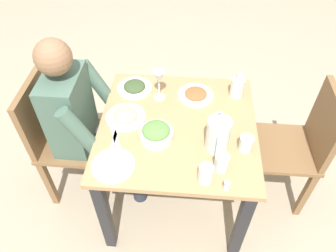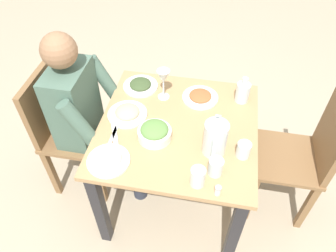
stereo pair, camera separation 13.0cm
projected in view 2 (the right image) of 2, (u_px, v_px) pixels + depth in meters
name	position (u px, v px, depth m)	size (l,w,h in m)	color
ground_plane	(176.00, 195.00, 2.32)	(8.00, 8.00, 0.00)	tan
dining_table	(177.00, 140.00, 1.89)	(0.87, 0.87, 0.72)	tan
chair_near	(65.00, 127.00, 2.08)	(0.40, 0.40, 0.90)	olive
chair_far	(303.00, 155.00, 1.92)	(0.40, 0.40, 0.90)	olive
diner_near	(91.00, 115.00, 1.95)	(0.48, 0.53, 1.19)	#4C6B5B
water_pitcher	(215.00, 138.00, 1.61)	(0.16, 0.12, 0.19)	silver
salad_bowl	(155.00, 132.00, 1.71)	(0.18, 0.18, 0.09)	white
plate_rice_curry	(200.00, 97.00, 1.95)	(0.22, 0.22, 0.04)	white
plate_yoghurt	(108.00, 159.00, 1.61)	(0.22, 0.22, 0.06)	white
plate_dolmas	(140.00, 85.00, 2.02)	(0.22, 0.22, 0.04)	white
plate_beans	(127.00, 113.00, 1.85)	(0.23, 0.23, 0.05)	white
water_glass_far_left	(244.00, 150.00, 1.62)	(0.07, 0.07, 0.09)	silver
water_glass_near_right	(198.00, 177.00, 1.50)	(0.07, 0.07, 0.10)	silver
water_glass_center	(216.00, 167.00, 1.55)	(0.07, 0.07, 0.09)	silver
wine_glass	(163.00, 78.00, 1.86)	(0.08, 0.08, 0.20)	silver
oil_carafe	(242.00, 93.00, 1.91)	(0.08, 0.08, 0.16)	silver
salt_shaker	(218.00, 190.00, 1.48)	(0.03, 0.03, 0.05)	white
fork_near	(115.00, 133.00, 1.76)	(0.17, 0.03, 0.01)	silver
knife_near	(115.00, 132.00, 1.76)	(0.18, 0.02, 0.01)	silver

